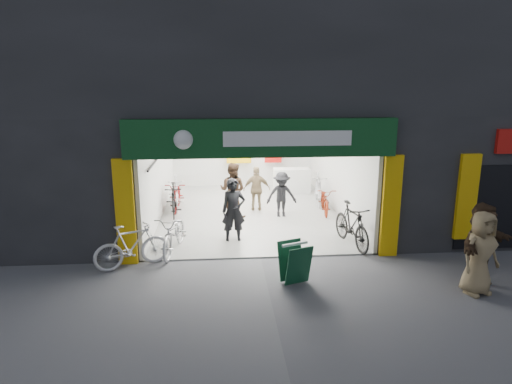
{
  "coord_description": "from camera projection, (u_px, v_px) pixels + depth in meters",
  "views": [
    {
      "loc": [
        -0.99,
        -10.68,
        4.41
      ],
      "look_at": [
        0.0,
        1.5,
        1.35
      ],
      "focal_mm": 32.0,
      "sensor_mm": 36.0,
      "label": 1
    }
  ],
  "objects": [
    {
      "name": "bike_left_front",
      "position": [
        174.0,
        233.0,
        11.75
      ],
      "size": [
        1.01,
        2.08,
        1.05
      ],
      "primitive_type": "imported",
      "rotation": [
        0.0,
        0.0,
        -0.16
      ],
      "color": "#B0B0B5",
      "rests_on": "ground"
    },
    {
      "name": "building",
      "position": [
        274.0,
        81.0,
        15.32
      ],
      "size": [
        17.0,
        10.27,
        8.0
      ],
      "color": "#232326",
      "rests_on": "ground"
    },
    {
      "name": "customer_b",
      "position": [
        233.0,
        190.0,
        14.66
      ],
      "size": [
        1.08,
        0.98,
        1.8
      ],
      "primitive_type": "imported",
      "rotation": [
        0.0,
        0.0,
        2.72
      ],
      "color": "#352318",
      "rests_on": "ground"
    },
    {
      "name": "bike_left_midback",
      "position": [
        177.0,
        195.0,
        15.62
      ],
      "size": [
        0.69,
        1.91,
        1.0
      ],
      "primitive_type": "imported",
      "rotation": [
        0.0,
        0.0,
        -0.01
      ],
      "color": "maroon",
      "rests_on": "ground"
    },
    {
      "name": "bike_right_back",
      "position": [
        318.0,
        189.0,
        16.26
      ],
      "size": [
        0.74,
        1.9,
        1.11
      ],
      "primitive_type": "imported",
      "rotation": [
        0.0,
        0.0,
        -0.12
      ],
      "color": "#B7B7BC",
      "rests_on": "ground"
    },
    {
      "name": "pedestrian_near",
      "position": [
        480.0,
        253.0,
        9.41
      ],
      "size": [
        1.0,
        0.79,
        1.79
      ],
      "primitive_type": "imported",
      "rotation": [
        0.0,
        0.0,
        0.29
      ],
      "color": "#88734F",
      "rests_on": "ground"
    },
    {
      "name": "customer_c",
      "position": [
        282.0,
        195.0,
        14.65
      ],
      "size": [
        0.99,
        0.59,
        1.51
      ],
      "primitive_type": "imported",
      "rotation": [
        0.0,
        0.0,
        0.03
      ],
      "color": "black",
      "rests_on": "ground"
    },
    {
      "name": "bike_right_front",
      "position": [
        352.0,
        225.0,
        12.17
      ],
      "size": [
        0.89,
        2.04,
        1.19
      ],
      "primitive_type": "imported",
      "rotation": [
        0.0,
        0.0,
        0.17
      ],
      "color": "black",
      "rests_on": "ground"
    },
    {
      "name": "bike_left_back",
      "position": [
        176.0,
        193.0,
        15.7
      ],
      "size": [
        0.74,
        1.93,
        1.13
      ],
      "primitive_type": "imported",
      "rotation": [
        0.0,
        0.0,
        0.11
      ],
      "color": "silver",
      "rests_on": "ground"
    },
    {
      "name": "parked_bike",
      "position": [
        132.0,
        246.0,
        10.81
      ],
      "size": [
        1.86,
        1.22,
        1.09
      ],
      "primitive_type": "imported",
      "rotation": [
        0.0,
        0.0,
        2.0
      ],
      "color": "silver",
      "rests_on": "ground"
    },
    {
      "name": "bike_right_mid",
      "position": [
        325.0,
        200.0,
        15.22
      ],
      "size": [
        0.79,
        1.77,
        0.9
      ],
      "primitive_type": "imported",
      "rotation": [
        0.0,
        0.0,
        -0.12
      ],
      "color": "maroon",
      "rests_on": "ground"
    },
    {
      "name": "customer_a",
      "position": [
        234.0,
        211.0,
        12.44
      ],
      "size": [
        0.69,
        0.5,
        1.79
      ],
      "primitive_type": "imported",
      "rotation": [
        0.0,
        0.0,
        0.11
      ],
      "color": "black",
      "rests_on": "ground"
    },
    {
      "name": "customer_d",
      "position": [
        257.0,
        189.0,
        15.35
      ],
      "size": [
        0.92,
        0.42,
        1.55
      ],
      "primitive_type": "imported",
      "rotation": [
        0.0,
        0.0,
        3.1
      ],
      "color": "#87704E",
      "rests_on": "ground"
    },
    {
      "name": "bike_left_midfront",
      "position": [
        174.0,
        201.0,
        14.8
      ],
      "size": [
        0.66,
        1.85,
        1.09
      ],
      "primitive_type": "imported",
      "rotation": [
        0.0,
        0.0,
        0.08
      ],
      "color": "black",
      "rests_on": "ground"
    },
    {
      "name": "pedestrian_far",
      "position": [
        481.0,
        245.0,
        9.71
      ],
      "size": [
        1.78,
        1.4,
        1.88
      ],
      "primitive_type": "imported",
      "rotation": [
        0.0,
        0.0,
        0.56
      ],
      "color": "#3C2A1B",
      "rests_on": "ground"
    },
    {
      "name": "ground",
      "position": [
        261.0,
        258.0,
        11.47
      ],
      "size": [
        60.0,
        60.0,
        0.0
      ],
      "primitive_type": "plane",
      "color": "#56565B",
      "rests_on": "ground"
    },
    {
      "name": "sandwich_board",
      "position": [
        295.0,
        262.0,
        9.99
      ],
      "size": [
        0.75,
        0.76,
        0.9
      ],
      "rotation": [
        0.0,
        0.0,
        0.35
      ],
      "color": "#104026",
      "rests_on": "ground"
    }
  ]
}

